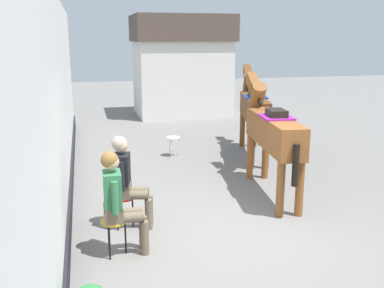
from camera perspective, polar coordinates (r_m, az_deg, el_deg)
The scene contains 8 objects.
ground_plane at distance 9.30m, azimuth -0.28°, elevation -3.61°, with size 40.00×40.00×0.00m, color slate.
pub_facade_wall at distance 7.25m, azimuth -17.33°, elevation 3.32°, with size 0.34×14.00×3.40m.
distant_cottage at distance 16.06m, azimuth -1.36°, elevation 10.20°, with size 3.40×2.60×3.50m.
seated_visitor_near at distance 5.72m, azimuth -9.50°, elevation -6.84°, with size 0.61×0.49×1.39m.
seated_visitor_far at distance 6.51m, azimuth -8.44°, elevation -4.25°, with size 0.61×0.48×1.39m.
saddled_horse_near at distance 7.92m, azimuth 10.20°, elevation 1.76°, with size 0.71×2.99×2.06m.
saddled_horse_far at distance 10.46m, azimuth 7.93°, elevation 4.71°, with size 1.02×2.94×2.06m.
spare_stool_white at distance 10.45m, azimuth -2.43°, elevation 0.58°, with size 0.32×0.32×0.46m.
Camera 1 is at (-2.10, -5.64, 2.76)m, focal length 41.44 mm.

